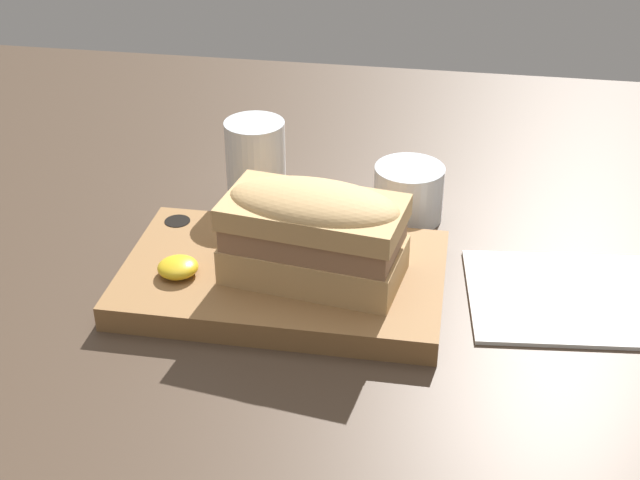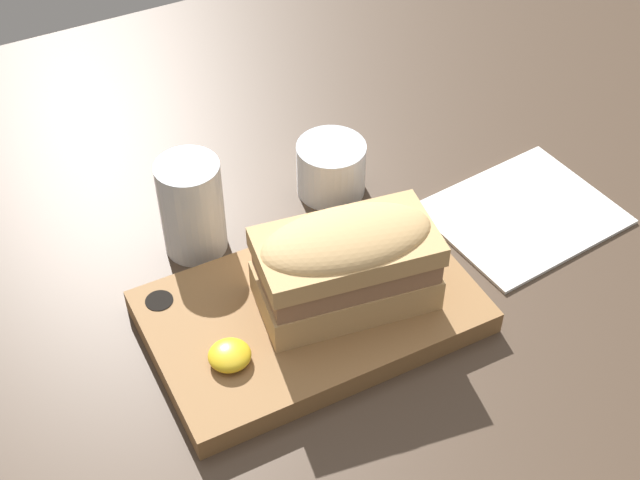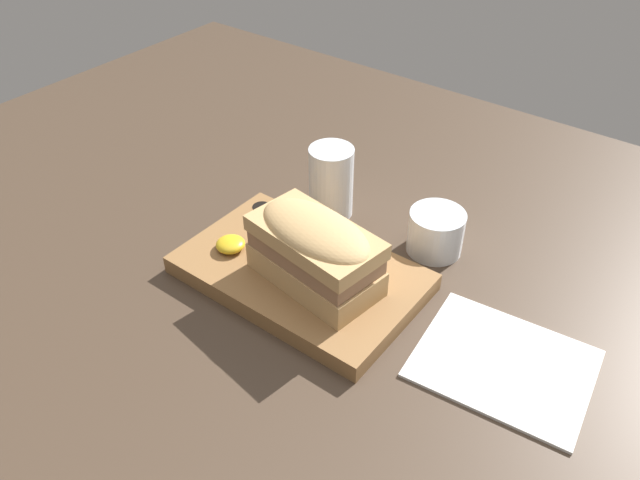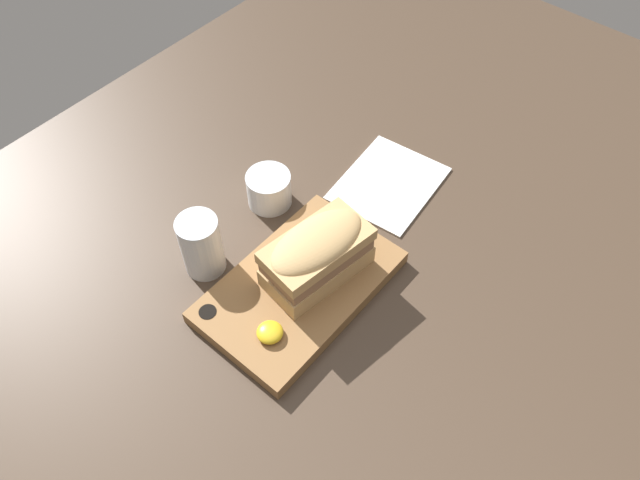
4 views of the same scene
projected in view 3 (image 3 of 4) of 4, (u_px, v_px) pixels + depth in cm
name	position (u px, v px, depth cm)	size (l,w,h in cm)	color
dining_table	(366.00, 309.00, 78.53)	(176.15, 123.10, 2.00)	#423326
serving_board	(300.00, 273.00, 80.62)	(30.64, 19.05, 2.53)	olive
sandwich	(315.00, 249.00, 74.65)	(17.37, 10.86, 9.25)	tan
mustard_dollop	(231.00, 244.00, 82.07)	(3.86, 3.86, 1.55)	gold
water_glass	(331.00, 186.00, 90.44)	(6.49, 6.49, 10.74)	silver
wine_glass	(436.00, 233.00, 84.55)	(7.61, 7.61, 6.07)	silver
napkin	(504.00, 364.00, 70.09)	(20.38, 17.24, 0.40)	white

